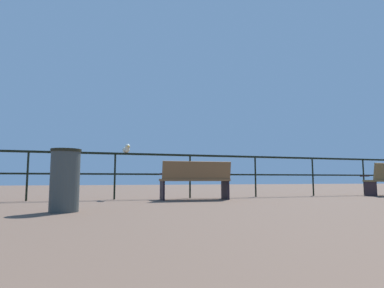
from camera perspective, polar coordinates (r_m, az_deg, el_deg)
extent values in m
cube|color=black|center=(8.39, -0.35, -2.01)|extent=(22.60, 0.05, 0.05)
cube|color=black|center=(8.37, -0.35, -5.35)|extent=(22.60, 0.04, 0.04)
cylinder|color=black|center=(8.06, -26.89, -5.04)|extent=(0.04, 0.04, 1.09)
cylinder|color=black|center=(8.00, -13.38, -5.53)|extent=(0.04, 0.04, 1.09)
cylinder|color=black|center=(8.36, -0.35, -5.72)|extent=(0.04, 0.04, 1.09)
cylinder|color=black|center=(9.12, 11.06, -5.65)|extent=(0.04, 0.04, 1.09)
cylinder|color=black|center=(10.17, 20.42, -5.42)|extent=(0.04, 0.04, 1.09)
cylinder|color=black|center=(11.43, 27.86, -5.14)|extent=(0.04, 0.04, 1.09)
cube|color=brown|center=(7.66, 0.44, -6.32)|extent=(1.63, 0.61, 0.05)
cube|color=brown|center=(7.43, 0.92, -4.69)|extent=(1.61, 0.22, 0.43)
cube|color=black|center=(7.89, 5.84, -7.95)|extent=(0.07, 0.47, 0.46)
cube|color=black|center=(8.09, 5.29, -5.29)|extent=(0.06, 0.36, 0.04)
cube|color=black|center=(7.50, -5.24, -8.04)|extent=(0.07, 0.47, 0.46)
cube|color=black|center=(7.71, -5.46, -5.25)|extent=(0.06, 0.36, 0.04)
cube|color=black|center=(10.66, 28.79, -6.83)|extent=(0.07, 0.44, 0.43)
cube|color=black|center=(10.81, 28.00, -4.97)|extent=(0.06, 0.34, 0.04)
ellipsoid|color=silver|center=(8.05, -11.48, -1.00)|extent=(0.21, 0.30, 0.15)
ellipsoid|color=gray|center=(8.05, -11.47, -0.84)|extent=(0.16, 0.26, 0.05)
sphere|color=silver|center=(7.94, -11.20, -0.45)|extent=(0.12, 0.12, 0.12)
cone|color=yellow|center=(7.87, -11.02, -0.40)|extent=(0.06, 0.06, 0.05)
cube|color=gray|center=(8.19, -11.79, -1.03)|extent=(0.08, 0.11, 0.02)
cylinder|color=#3B4140|center=(5.15, -21.39, -6.16)|extent=(0.41, 0.41, 0.88)
cylinder|color=black|center=(5.17, -21.18, -1.06)|extent=(0.43, 0.43, 0.04)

